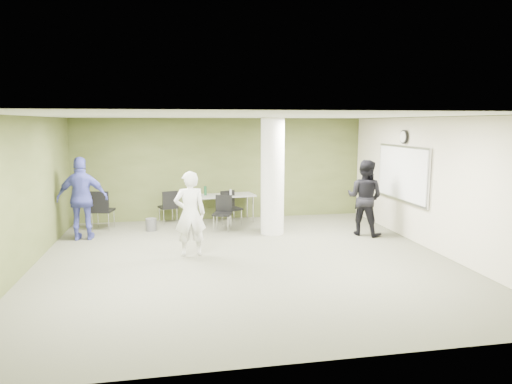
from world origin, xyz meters
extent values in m
plane|color=#555644|center=(0.00, 0.00, 0.00)|extent=(8.00, 8.00, 0.00)
plane|color=white|center=(0.00, 0.00, 2.80)|extent=(8.00, 8.00, 0.00)
cube|color=#485226|center=(0.00, 4.00, 1.40)|extent=(8.00, 2.80, 0.02)
cube|color=#485226|center=(-4.00, 0.00, 1.40)|extent=(0.02, 8.00, 2.80)
cube|color=beige|center=(4.00, 0.00, 1.40)|extent=(0.02, 8.00, 2.80)
cylinder|color=silver|center=(1.00, 2.00, 1.40)|extent=(0.56, 0.56, 2.80)
cube|color=silver|center=(3.93, 1.20, 1.50)|extent=(0.04, 2.30, 1.30)
cube|color=white|center=(3.91, 1.20, 1.50)|extent=(0.02, 2.20, 1.20)
cylinder|color=black|center=(3.93, 1.20, 2.35)|extent=(0.05, 0.32, 0.32)
cylinder|color=white|center=(3.90, 1.20, 2.35)|extent=(0.02, 0.26, 0.26)
cube|color=#9A9A95|center=(0.02, 3.50, 0.73)|extent=(1.65, 0.88, 0.04)
cylinder|color=silver|center=(-0.65, 3.14, 0.35)|extent=(0.04, 0.04, 0.71)
cylinder|color=silver|center=(0.76, 3.32, 0.35)|extent=(0.04, 0.04, 0.71)
cylinder|color=silver|center=(-0.72, 3.68, 0.35)|extent=(0.04, 0.04, 0.71)
cylinder|color=silver|center=(0.69, 3.87, 0.35)|extent=(0.04, 0.04, 0.71)
cylinder|color=#184A27|center=(-0.51, 3.50, 0.87)|extent=(0.07, 0.07, 0.25)
cylinder|color=#B2B2B7|center=(0.14, 3.25, 0.84)|extent=(0.06, 0.06, 0.18)
cylinder|color=#4C4C4C|center=(-1.92, 2.81, 0.16)|extent=(0.27, 0.27, 0.31)
cube|color=black|center=(-3.11, 3.16, 0.49)|extent=(0.59, 0.59, 0.05)
cube|color=black|center=(-3.15, 2.93, 0.76)|extent=(0.48, 0.14, 0.49)
cylinder|color=silver|center=(-2.86, 3.32, 0.23)|extent=(0.02, 0.02, 0.47)
cylinder|color=silver|center=(-3.27, 3.40, 0.23)|extent=(0.02, 0.02, 0.47)
cylinder|color=silver|center=(-2.94, 2.91, 0.23)|extent=(0.02, 0.02, 0.47)
cylinder|color=silver|center=(-3.35, 2.99, 0.23)|extent=(0.02, 0.02, 0.47)
cube|color=black|center=(-1.50, 3.65, 0.43)|extent=(0.56, 0.56, 0.05)
cube|color=black|center=(-1.44, 3.46, 0.67)|extent=(0.41, 0.17, 0.43)
cylinder|color=silver|center=(-1.39, 3.88, 0.21)|extent=(0.02, 0.02, 0.41)
cylinder|color=silver|center=(-1.73, 3.76, 0.21)|extent=(0.02, 0.02, 0.41)
cylinder|color=silver|center=(-1.27, 3.54, 0.21)|extent=(0.02, 0.02, 0.41)
cylinder|color=silver|center=(-1.62, 3.42, 0.21)|extent=(0.02, 0.02, 0.41)
cube|color=black|center=(-0.17, 2.48, 0.43)|extent=(0.55, 0.55, 0.05)
cube|color=black|center=(-0.10, 2.67, 0.66)|extent=(0.41, 0.17, 0.43)
cylinder|color=silver|center=(-0.39, 2.37, 0.20)|extent=(0.02, 0.02, 0.41)
cylinder|color=silver|center=(-0.05, 2.25, 0.20)|extent=(0.02, 0.02, 0.41)
cylinder|color=silver|center=(-0.28, 2.71, 0.20)|extent=(0.02, 0.02, 0.41)
cylinder|color=silver|center=(0.06, 2.60, 0.20)|extent=(0.02, 0.02, 0.41)
cube|color=black|center=(0.15, 3.09, 0.43)|extent=(0.59, 0.59, 0.05)
cube|color=black|center=(0.06, 3.27, 0.68)|extent=(0.40, 0.21, 0.43)
cylinder|color=silver|center=(0.05, 2.84, 0.21)|extent=(0.02, 0.02, 0.42)
cylinder|color=silver|center=(0.39, 2.99, 0.21)|extent=(0.02, 0.02, 0.42)
cylinder|color=silver|center=(-0.10, 3.18, 0.21)|extent=(0.02, 0.02, 0.42)
cylinder|color=silver|center=(0.24, 3.33, 0.21)|extent=(0.02, 0.02, 0.42)
imported|color=silver|center=(-1.03, 0.45, 0.86)|extent=(0.66, 0.46, 1.73)
imported|color=black|center=(3.14, 1.48, 0.90)|extent=(1.11, 1.10, 1.81)
imported|color=#4147A2|center=(-3.40, 2.22, 0.96)|extent=(1.13, 0.48, 1.91)
camera|label=1|loc=(-1.35, -8.60, 2.67)|focal=32.00mm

